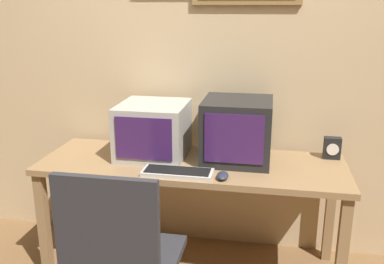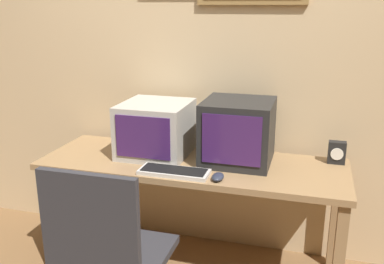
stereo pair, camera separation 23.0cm
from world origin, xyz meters
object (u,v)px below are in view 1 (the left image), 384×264
at_px(monitor_left, 153,130).
at_px(monitor_right, 237,130).
at_px(keyboard_main, 178,172).
at_px(desk_clock, 332,148).
at_px(mouse_near_keyboard, 223,176).

height_order(monitor_left, monitor_right, monitor_right).
distance_m(keyboard_main, desk_clock, 0.96).
bearing_deg(mouse_near_keyboard, keyboard_main, 175.98).
bearing_deg(monitor_left, mouse_near_keyboard, -33.17).
bearing_deg(desk_clock, monitor_right, -167.68).
xyz_separation_m(keyboard_main, mouse_near_keyboard, (0.25, -0.02, 0.00)).
bearing_deg(monitor_left, keyboard_main, -53.34).
bearing_deg(monitor_left, monitor_right, 1.47).
bearing_deg(keyboard_main, monitor_right, 45.09).
xyz_separation_m(monitor_left, monitor_right, (0.51, 0.01, 0.02)).
xyz_separation_m(monitor_left, mouse_near_keyboard, (0.46, -0.30, -0.14)).
bearing_deg(mouse_near_keyboard, monitor_left, 146.83).
bearing_deg(monitor_right, desk_clock, 12.32).
bearing_deg(keyboard_main, desk_clock, 26.02).
distance_m(monitor_right, keyboard_main, 0.45).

